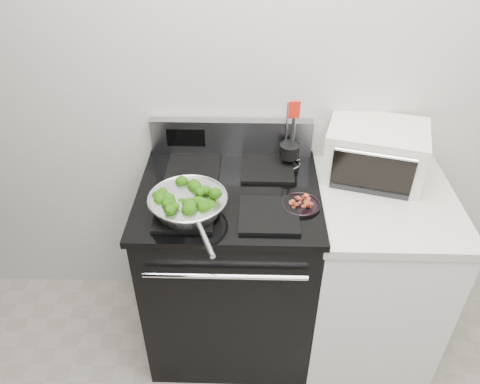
{
  "coord_description": "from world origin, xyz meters",
  "views": [
    {
      "loc": [
        -0.21,
        -0.22,
        2.14
      ],
      "look_at": [
        -0.25,
        1.36,
        0.98
      ],
      "focal_mm": 35.0,
      "sensor_mm": 36.0,
      "label": 1
    }
  ],
  "objects_px": {
    "toaster_oven": "(375,152)",
    "gas_range": "(230,266)",
    "bacon_plate": "(301,203)",
    "skillet": "(188,203)",
    "utensil_holder": "(289,154)"
  },
  "relations": [
    {
      "from": "skillet",
      "to": "toaster_oven",
      "type": "relative_size",
      "value": 0.98
    },
    {
      "from": "skillet",
      "to": "bacon_plate",
      "type": "xyz_separation_m",
      "value": [
        0.46,
        0.06,
        -0.03
      ]
    },
    {
      "from": "skillet",
      "to": "bacon_plate",
      "type": "relative_size",
      "value": 3.05
    },
    {
      "from": "skillet",
      "to": "toaster_oven",
      "type": "distance_m",
      "value": 0.88
    },
    {
      "from": "gas_range",
      "to": "toaster_oven",
      "type": "distance_m",
      "value": 0.88
    },
    {
      "from": "bacon_plate",
      "to": "toaster_oven",
      "type": "xyz_separation_m",
      "value": [
        0.35,
        0.29,
        0.08
      ]
    },
    {
      "from": "gas_range",
      "to": "bacon_plate",
      "type": "relative_size",
      "value": 7.06
    },
    {
      "from": "toaster_oven",
      "to": "gas_range",
      "type": "bearing_deg",
      "value": -148.89
    },
    {
      "from": "gas_range",
      "to": "skillet",
      "type": "xyz_separation_m",
      "value": [
        -0.15,
        -0.16,
        0.51
      ]
    },
    {
      "from": "skillet",
      "to": "utensil_holder",
      "type": "relative_size",
      "value": 1.48
    },
    {
      "from": "gas_range",
      "to": "toaster_oven",
      "type": "relative_size",
      "value": 2.28
    },
    {
      "from": "skillet",
      "to": "utensil_holder",
      "type": "xyz_separation_m",
      "value": [
        0.43,
        0.37,
        0.01
      ]
    },
    {
      "from": "bacon_plate",
      "to": "toaster_oven",
      "type": "bearing_deg",
      "value": 39.35
    },
    {
      "from": "skillet",
      "to": "utensil_holder",
      "type": "distance_m",
      "value": 0.56
    },
    {
      "from": "gas_range",
      "to": "skillet",
      "type": "bearing_deg",
      "value": -133.33
    }
  ]
}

